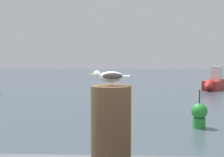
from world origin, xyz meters
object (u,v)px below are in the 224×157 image
boat_red (213,83)px  channel_buoy (199,114)px  seagull (110,76)px  mooring_post (111,129)px

boat_red → channel_buoy: (-4.32, -12.38, -0.03)m
boat_red → channel_buoy: boat_red is taller
seagull → channel_buoy: size_ratio=0.30×
mooring_post → channel_buoy: bearing=69.2°
seagull → channel_buoy: seagull is taller
mooring_post → channel_buoy: 7.88m
seagull → mooring_post: bearing=7.4°
mooring_post → channel_buoy: (2.76, 7.27, -1.28)m
seagull → channel_buoy: bearing=69.2°
boat_red → channel_buoy: size_ratio=3.21×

